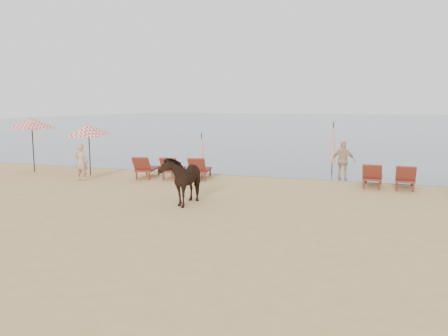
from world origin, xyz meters
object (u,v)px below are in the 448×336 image
object	(u,v)px
lounger_cluster_left	(173,168)
umbrella_closed_left	(202,151)
lounger_cluster_right	(389,177)
beachgoer_left	(81,162)
beachgoer_right_b	(343,161)
umbrella_open_left_b	(89,130)
umbrella_closed_right	(333,143)
umbrella_open_left_a	(32,123)
cow	(183,179)

from	to	relation	value
lounger_cluster_left	umbrella_closed_left	xyz separation A→B (m)	(1.35, 0.05, 0.77)
lounger_cluster_right	beachgoer_left	xyz separation A→B (m)	(-12.34, -2.28, 0.33)
beachgoer_left	beachgoer_right_b	bearing A→B (deg)	-169.98
umbrella_open_left_b	umbrella_closed_right	xyz separation A→B (m)	(10.48, 3.56, -0.58)
lounger_cluster_left	lounger_cluster_right	world-z (taller)	lounger_cluster_left
umbrella_open_left_a	umbrella_closed_left	world-z (taller)	umbrella_open_left_a
umbrella_open_left_b	beachgoer_left	xyz separation A→B (m)	(0.50, -1.29, -1.29)
umbrella_closed_left	beachgoer_left	size ratio (longest dim) A/B	1.28
umbrella_open_left_b	umbrella_closed_right	distance (m)	11.09
lounger_cluster_left	umbrella_closed_right	distance (m)	7.32
lounger_cluster_left	beachgoer_right_b	bearing A→B (deg)	5.12
lounger_cluster_left	beachgoer_right_b	world-z (taller)	beachgoer_right_b
lounger_cluster_left	umbrella_open_left_a	distance (m)	7.41
lounger_cluster_left	umbrella_open_left_b	xyz separation A→B (m)	(-3.99, -0.34, 1.61)
lounger_cluster_left	cow	bearing A→B (deg)	-71.01
umbrella_closed_left	lounger_cluster_left	bearing A→B (deg)	-177.90
lounger_cluster_left	cow	size ratio (longest dim) A/B	1.78
lounger_cluster_right	umbrella_open_left_a	world-z (taller)	umbrella_open_left_a
lounger_cluster_left	beachgoer_left	world-z (taller)	beachgoer_left
lounger_cluster_right	umbrella_closed_right	distance (m)	3.65
umbrella_closed_left	umbrella_open_left_b	bearing A→B (deg)	-175.87
beachgoer_right_b	umbrella_closed_right	bearing A→B (deg)	-61.43
lounger_cluster_right	umbrella_closed_left	bearing A→B (deg)	-173.00
lounger_cluster_left	umbrella_closed_right	xyz separation A→B (m)	(6.49, 3.23, 1.03)
cow	beachgoer_right_b	bearing A→B (deg)	51.53
beachgoer_left	beachgoer_right_b	xyz separation A→B (m)	(10.54, 3.60, 0.05)
umbrella_open_left_b	cow	bearing A→B (deg)	-33.16
lounger_cluster_right	umbrella_open_left_b	distance (m)	12.97
beachgoer_left	umbrella_closed_left	bearing A→B (deg)	-169.67
lounger_cluster_left	lounger_cluster_right	size ratio (longest dim) A/B	1.74
umbrella_closed_right	beachgoer_left	distance (m)	11.12
umbrella_open_left_a	beachgoer_right_b	size ratio (longest dim) A/B	1.54
umbrella_open_left_b	beachgoer_right_b	distance (m)	11.35
umbrella_open_left_a	lounger_cluster_right	bearing A→B (deg)	-18.54
beachgoer_right_b	lounger_cluster_right	bearing A→B (deg)	148.15
lounger_cluster_left	umbrella_open_left_a	xyz separation A→B (m)	(-7.17, -0.34, 1.85)
lounger_cluster_right	umbrella_closed_right	size ratio (longest dim) A/B	0.79
umbrella_closed_right	beachgoer_right_b	bearing A→B (deg)	-65.98
umbrella_open_left_a	umbrella_open_left_b	world-z (taller)	umbrella_open_left_a
umbrella_closed_left	beachgoer_left	bearing A→B (deg)	-160.87
umbrella_open_left_a	umbrella_closed_left	size ratio (longest dim) A/B	1.28
umbrella_open_left_a	cow	bearing A→B (deg)	-44.23
beachgoer_left	beachgoer_right_b	size ratio (longest dim) A/B	0.94
lounger_cluster_right	umbrella_open_left_b	size ratio (longest dim) A/B	0.81
lounger_cluster_left	cow	distance (m)	4.87
beachgoer_right_b	umbrella_open_left_b	bearing A→B (deg)	16.32
lounger_cluster_left	umbrella_open_left_b	bearing A→B (deg)	174.36
umbrella_open_left_a	umbrella_closed_right	size ratio (longest dim) A/B	1.06
lounger_cluster_right	umbrella_closed_right	world-z (taller)	umbrella_closed_right
cow	lounger_cluster_right	bearing A→B (deg)	35.58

